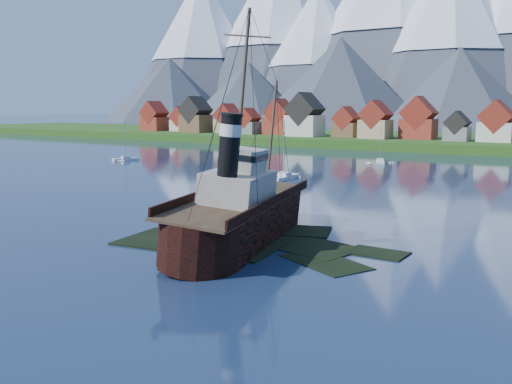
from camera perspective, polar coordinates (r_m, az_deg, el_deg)
The scene contains 9 objects.
ground at distance 63.36m, azimuth -2.45°, elevation -5.22°, with size 1400.00×1400.00×0.00m, color #192948.
shoal at distance 64.18m, azimuth -0.02°, elevation -5.35°, with size 31.71×21.24×1.14m.
shore_bank at distance 223.29m, azimuth 24.06°, elevation 4.05°, with size 600.00×80.00×3.20m, color #1B4413.
seawall at distance 185.99m, azimuth 22.12°, elevation 3.38°, with size 600.00×2.50×2.00m, color #3F3D38.
town at distance 213.62m, azimuth 14.57°, elevation 6.76°, with size 250.96×16.69×17.30m.
tugboat_wreck at distance 64.67m, azimuth -0.90°, elevation -1.94°, with size 7.71×33.22×26.32m.
sailboat_a at distance 117.77m, azimuth 2.81°, elevation 1.41°, with size 3.48×10.57×12.68m.
sailboat_b at distance 162.29m, azimuth -12.91°, elevation 3.19°, with size 4.41×7.42×10.54m.
sailboat_c at distance 153.35m, azimuth 12.31°, elevation 2.90°, with size 4.92×8.10×10.24m.
Camera 1 is at (36.04, -49.83, 15.25)m, focal length 40.00 mm.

